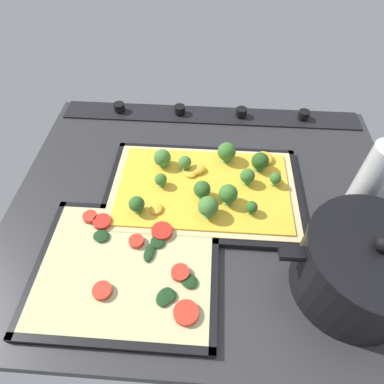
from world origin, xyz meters
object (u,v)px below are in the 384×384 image
baking_tray_front (204,192)px  broccoli_pizza (208,186)px  veggie_pizza_back (130,266)px  baking_tray_back (128,269)px  cooking_pot (363,269)px  oil_bottle (370,184)px

baking_tray_front → broccoli_pizza: (-0.60, -0.32, 1.64)cm
baking_tray_front → veggie_pizza_back: bearing=56.5°
baking_tray_back → cooking_pot: cooking_pot is taller
broccoli_pizza → veggie_pizza_back: 22.42cm
baking_tray_front → broccoli_pizza: size_ratio=1.06×
baking_tray_back → veggie_pizza_back: bearing=-156.1°
broccoli_pizza → cooking_pot: 31.31cm
baking_tray_back → baking_tray_front: bearing=-124.2°
baking_tray_front → veggie_pizza_back: 21.81cm
baking_tray_front → baking_tray_back: same height
baking_tray_back → cooking_pot: bearing=179.4°
baking_tray_back → oil_bottle: (-41.20, -14.17, 9.44)cm
cooking_pot → oil_bottle: size_ratio=1.13×
baking_tray_front → baking_tray_back: 22.19cm
baking_tray_front → broccoli_pizza: broccoli_pizza is taller
baking_tray_front → oil_bottle: bearing=171.7°
broccoli_pizza → veggie_pizza_back: (12.64, 18.50, -0.93)cm
baking_tray_back → veggie_pizza_back: (-0.42, -0.19, 0.71)cm
baking_tray_back → cooking_pot: 37.99cm
baking_tray_front → cooking_pot: bearing=143.2°
veggie_pizza_back → cooking_pot: cooking_pot is taller
baking_tray_front → oil_bottle: 30.54cm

